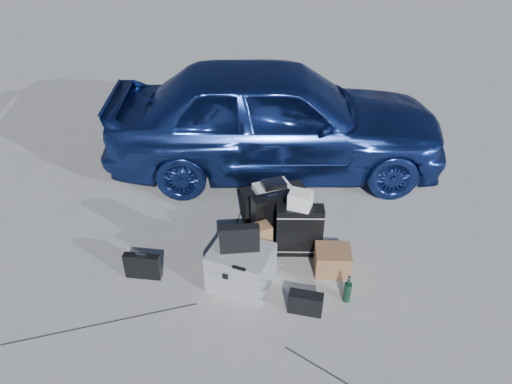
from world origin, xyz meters
TOP-DOWN VIEW (x-y plane):
  - ground at (0.00, 0.00)m, footprint 60.00×60.00m
  - car at (0.14, 2.53)m, footprint 4.72×2.05m
  - pelican_case at (-0.22, 0.09)m, footprint 0.75×0.69m
  - laptop_bag at (-0.22, 0.11)m, footprint 0.42×0.15m
  - briefcase at (-1.28, 0.15)m, footprint 0.40×0.12m
  - suitcase_left at (0.11, 0.86)m, footprint 0.50×0.34m
  - suitcase_right at (0.42, 0.62)m, footprint 0.53×0.20m
  - white_carton at (0.41, 0.63)m, footprint 0.29×0.26m
  - duffel_bag at (0.13, 1.28)m, footprint 0.86×0.53m
  - flat_box_white at (0.11, 1.27)m, footprint 0.53×0.48m
  - flat_box_black at (0.12, 1.27)m, footprint 0.33×0.28m
  - kraft_bag at (-0.05, 0.57)m, footprint 0.34×0.29m
  - cardboard_box at (0.77, 0.32)m, footprint 0.38×0.34m
  - messenger_bag at (0.45, -0.29)m, footprint 0.36×0.19m
  - green_bottle at (0.89, -0.13)m, footprint 0.09×0.09m

SIDE VIEW (x-z plane):
  - ground at x=0.00m, z-range 0.00..0.00m
  - messenger_bag at x=0.45m, z-range 0.00..0.24m
  - cardboard_box at x=0.77m, z-range 0.00..0.29m
  - briefcase at x=-1.28m, z-range 0.00..0.31m
  - green_bottle at x=0.89m, z-range 0.00..0.31m
  - kraft_bag at x=-0.05m, z-range 0.00..0.39m
  - duffel_bag at x=0.13m, z-range 0.00..0.40m
  - pelican_case at x=-0.22m, z-range 0.00..0.45m
  - suitcase_left at x=0.11m, z-range 0.00..0.61m
  - suitcase_right at x=0.42m, z-range 0.00..0.63m
  - flat_box_white at x=0.11m, z-range 0.40..0.47m
  - flat_box_black at x=0.12m, z-range 0.47..0.53m
  - laptop_bag at x=-0.22m, z-range 0.45..0.76m
  - white_carton at x=0.41m, z-range 0.63..0.82m
  - car at x=0.14m, z-range 0.00..1.58m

